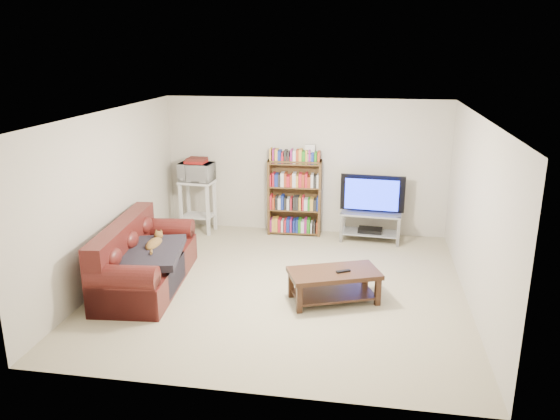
% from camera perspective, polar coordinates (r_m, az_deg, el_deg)
% --- Properties ---
extents(floor, '(5.00, 5.00, 0.00)m').
position_cam_1_polar(floor, '(7.75, 0.24, -7.97)').
color(floor, '#B8AD89').
rests_on(floor, ground).
extents(ceiling, '(5.00, 5.00, 0.00)m').
position_cam_1_polar(ceiling, '(7.10, 0.27, 9.93)').
color(ceiling, white).
rests_on(ceiling, ground).
extents(wall_back, '(5.00, 0.00, 5.00)m').
position_cam_1_polar(wall_back, '(9.74, 2.64, 4.59)').
color(wall_back, beige).
rests_on(wall_back, ground).
extents(wall_front, '(5.00, 0.00, 5.00)m').
position_cam_1_polar(wall_front, '(5.03, -4.39, -7.22)').
color(wall_front, beige).
rests_on(wall_front, ground).
extents(wall_left, '(0.00, 5.00, 5.00)m').
position_cam_1_polar(wall_left, '(8.11, -17.47, 1.36)').
color(wall_left, beige).
rests_on(wall_left, ground).
extents(wall_right, '(0.00, 5.00, 5.00)m').
position_cam_1_polar(wall_right, '(7.38, 19.80, -0.35)').
color(wall_right, beige).
rests_on(wall_right, ground).
extents(sofa, '(1.12, 2.21, 0.91)m').
position_cam_1_polar(sofa, '(7.92, -14.29, -5.44)').
color(sofa, '#4C1613').
rests_on(sofa, floor).
extents(blanket, '(1.00, 1.20, 0.19)m').
position_cam_1_polar(blanket, '(7.66, -13.43, -4.41)').
color(blanket, black).
rests_on(blanket, sofa).
extents(cat, '(0.29, 0.60, 0.17)m').
position_cam_1_polar(cat, '(7.81, -13.04, -3.50)').
color(cat, brown).
rests_on(cat, sofa).
extents(coffee_table, '(1.30, 0.97, 0.43)m').
position_cam_1_polar(coffee_table, '(7.25, 5.65, -7.31)').
color(coffee_table, '#351E12').
rests_on(coffee_table, floor).
extents(remote, '(0.19, 0.14, 0.02)m').
position_cam_1_polar(remote, '(7.18, 6.63, -6.37)').
color(remote, black).
rests_on(remote, coffee_table).
extents(tv_stand, '(1.05, 0.53, 0.51)m').
position_cam_1_polar(tv_stand, '(9.53, 9.45, -1.21)').
color(tv_stand, '#999EA3').
rests_on(tv_stand, floor).
extents(television, '(1.11, 0.22, 0.63)m').
position_cam_1_polar(television, '(9.40, 9.58, 1.59)').
color(television, black).
rests_on(television, tv_stand).
extents(dvd_player, '(0.43, 0.31, 0.06)m').
position_cam_1_polar(dvd_player, '(9.58, 9.40, -2.09)').
color(dvd_player, black).
rests_on(dvd_player, tv_stand).
extents(bookshelf, '(0.94, 0.32, 1.35)m').
position_cam_1_polar(bookshelf, '(9.67, 1.53, 1.43)').
color(bookshelf, '#4E361B').
rests_on(bookshelf, floor).
extents(shelf_clutter, '(0.69, 0.22, 0.28)m').
position_cam_1_polar(shelf_clutter, '(9.50, 2.17, 5.86)').
color(shelf_clutter, silver).
rests_on(shelf_clutter, bookshelf).
extents(microwave_stand, '(0.63, 0.48, 0.95)m').
position_cam_1_polar(microwave_stand, '(9.93, -8.59, 1.12)').
color(microwave_stand, silver).
rests_on(microwave_stand, floor).
extents(microwave, '(0.61, 0.44, 0.32)m').
position_cam_1_polar(microwave, '(9.80, -8.72, 3.96)').
color(microwave, silver).
rests_on(microwave, microwave_stand).
extents(game_boxes, '(0.37, 0.33, 0.05)m').
position_cam_1_polar(game_boxes, '(9.77, -8.77, 5.03)').
color(game_boxes, maroon).
rests_on(game_boxes, microwave).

